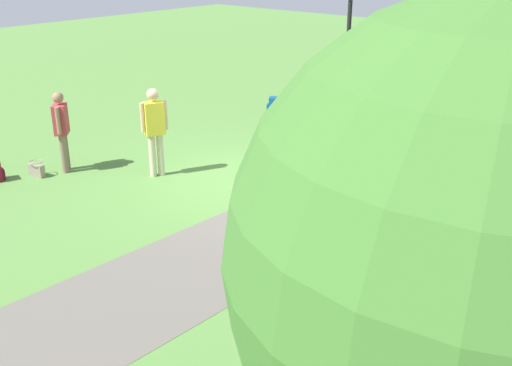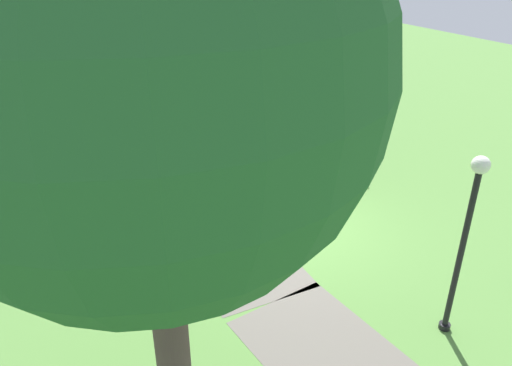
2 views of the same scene
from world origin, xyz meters
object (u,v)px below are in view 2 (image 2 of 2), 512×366
Objects in this scene: backpack_by_boulder at (342,148)px; frisbee_on_grass at (319,152)px; man_near_boulder at (330,162)px; lamp_post at (466,229)px; large_shade_tree at (144,74)px; lawn_boulder at (341,129)px; handbag_on_grass at (344,158)px; woman_with_handbag at (353,141)px.

backpack_by_boulder reaches higher than frisbee_on_grass.
lamp_post is at bearing 167.88° from man_near_boulder.
large_shade_tree is 12.61m from lawn_boulder.
man_near_boulder is (4.82, -5.90, -4.05)m from large_shade_tree.
handbag_on_grass is at bearing -169.95° from frisbee_on_grass.
large_shade_tree is 11.10m from handbag_on_grass.
large_shade_tree is at bearing 134.87° from frisbee_on_grass.
backpack_by_boulder is (2.18, -2.13, -0.81)m from man_near_boulder.
lawn_boulder is 3.66× the size of backpack_by_boulder.
lamp_post is at bearing 154.58° from lawn_boulder.
man_near_boulder is at bearing 122.94° from woman_with_handbag.
woman_with_handbag is (-2.06, 1.19, 0.52)m from lawn_boulder.
large_shade_tree is 21.68× the size of handbag_on_grass.
man_near_boulder is at bearing -12.12° from lamp_post.
lamp_post is at bearing 160.88° from frisbee_on_grass.
large_shade_tree reaches higher than handbag_on_grass.
large_shade_tree is 4.59× the size of woman_with_handbag.
large_shade_tree is at bearing 131.12° from backpack_by_boulder.
man_near_boulder reaches higher than handbag_on_grass.
backpack_by_boulder is at bearing -44.25° from man_near_boulder.
woman_with_handbag reaches higher than backpack_by_boulder.
woman_with_handbag is 3.99× the size of backpack_by_boulder.
lawn_boulder reaches higher than handbag_on_grass.
woman_with_handbag is at bearing 162.27° from handbag_on_grass.
backpack_by_boulder is at bearing -48.88° from large_shade_tree.
backpack_by_boulder is (7.15, -3.19, -1.86)m from lamp_post.
lawn_boulder reaches higher than frisbee_on_grass.
large_shade_tree is 8.63m from man_near_boulder.
lawn_boulder is (7.90, -8.66, -4.66)m from large_shade_tree.
handbag_on_grass is (-1.52, 1.02, -0.26)m from lawn_boulder.
handbag_on_grass is 0.85× the size of backpack_by_boulder.
man_near_boulder is (4.97, -1.07, -1.04)m from lamp_post.
large_shade_tree reaches higher than man_near_boulder.
handbag_on_grass is at bearing 146.19° from lawn_boulder.
woman_with_handbag is at bearing -179.61° from frisbee_on_grass.
lawn_boulder is at bearing -68.25° from frisbee_on_grass.
lamp_post is (-0.14, -4.83, -3.01)m from large_shade_tree.
backpack_by_boulder is 1.66× the size of frisbee_on_grass.
lamp_post is 6.63m from woman_with_handbag.
large_shade_tree is 10.34m from woman_with_handbag.
man_near_boulder reaches higher than woman_with_handbag.
frisbee_on_grass is (1.04, 0.18, -0.13)m from handbag_on_grass.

